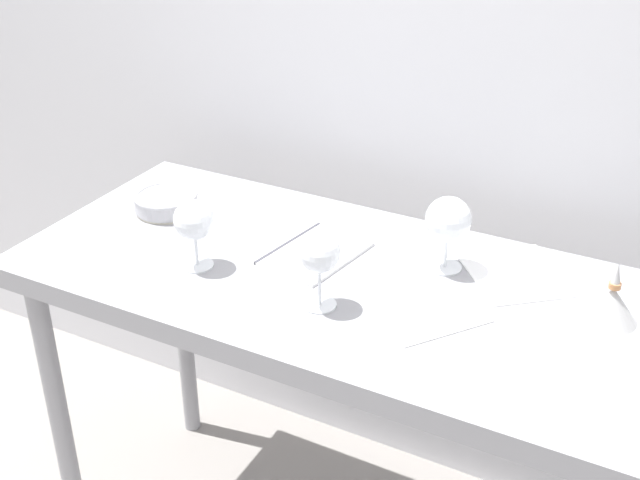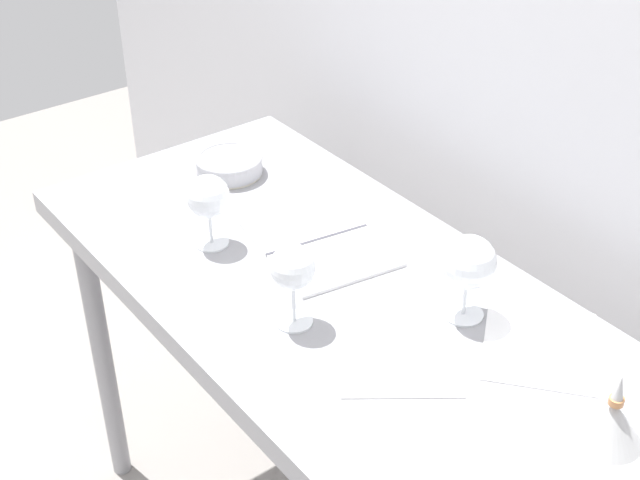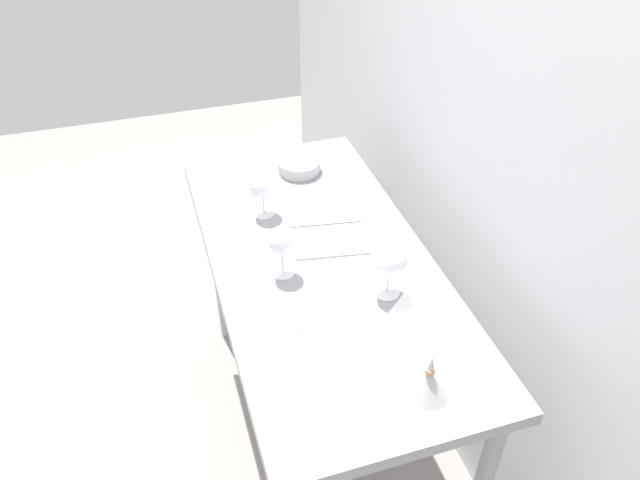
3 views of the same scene
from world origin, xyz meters
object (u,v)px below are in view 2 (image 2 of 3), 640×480
object	(u,v)px
wine_glass_far_right	(469,264)
tasting_sheet_upper	(399,368)
wine_glass_near_left	(208,198)
tasting_sheet_lower	(540,346)
wine_glass_near_center	(293,270)
tasting_bowl	(229,164)
decanter_funnel	(611,421)
open_notebook	(318,241)

from	to	relation	value
wine_glass_far_right	tasting_sheet_upper	xyz separation A→B (m)	(0.04, -0.19, -0.11)
wine_glass_near_left	tasting_sheet_lower	distance (m)	0.70
wine_glass_near_center	tasting_bowl	xyz separation A→B (m)	(-0.54, 0.20, -0.09)
wine_glass_near_center	wine_glass_near_left	xyz separation A→B (m)	(-0.31, 0.02, -0.01)
tasting_sheet_upper	wine_glass_near_left	bearing A→B (deg)	-137.39
wine_glass_near_center	tasting_sheet_lower	size ratio (longest dim) A/B	0.74
wine_glass_near_center	tasting_sheet_upper	size ratio (longest dim) A/B	0.80
wine_glass_near_center	wine_glass_far_right	distance (m)	0.31
tasting_sheet_lower	decanter_funnel	distance (m)	0.23
tasting_sheet_lower	decanter_funnel	bearing A→B (deg)	-61.74
wine_glass_far_right	open_notebook	xyz separation A→B (m)	(-0.35, -0.07, -0.11)
tasting_sheet_upper	tasting_bowl	bearing A→B (deg)	-153.33
wine_glass_far_right	decanter_funnel	bearing A→B (deg)	-6.64
wine_glass_near_center	decanter_funnel	xyz separation A→B (m)	(0.53, 0.22, -0.08)
open_notebook	tasting_sheet_lower	xyz separation A→B (m)	(0.50, 0.11, -0.00)
tasting_sheet_upper	decanter_funnel	world-z (taller)	decanter_funnel
tasting_sheet_upper	decanter_funnel	size ratio (longest dim) A/B	1.59
tasting_sheet_lower	wine_glass_near_left	bearing A→B (deg)	165.15
wine_glass_far_right	wine_glass_near_left	distance (m)	0.54
tasting_bowl	tasting_sheet_lower	bearing A→B (deg)	6.81
open_notebook	tasting_sheet_lower	distance (m)	0.51
tasting_bowl	wine_glass_near_center	bearing A→B (deg)	-20.71
wine_glass_near_center	tasting_bowl	bearing A→B (deg)	159.29
tasting_sheet_lower	decanter_funnel	size ratio (longest dim) A/B	1.73
wine_glass_far_right	open_notebook	distance (m)	0.38
wine_glass_near_left	decanter_funnel	size ratio (longest dim) A/B	1.22
open_notebook	tasting_bowl	bearing A→B (deg)	-172.58
open_notebook	tasting_sheet_lower	size ratio (longest dim) A/B	1.56
open_notebook	tasting_sheet_upper	world-z (taller)	open_notebook
wine_glass_near_left	tasting_sheet_lower	world-z (taller)	wine_glass_near_left
wine_glass_near_center	wine_glass_near_left	bearing A→B (deg)	177.08
wine_glass_near_center	decanter_funnel	world-z (taller)	wine_glass_near_center
wine_glass_far_right	tasting_sheet_upper	bearing A→B (deg)	-78.36
tasting_sheet_lower	tasting_bowl	xyz separation A→B (m)	(-0.85, -0.10, 0.02)
wine_glass_near_left	open_notebook	size ratio (longest dim) A/B	0.45
wine_glass_near_left	tasting_sheet_lower	size ratio (longest dim) A/B	0.70
tasting_sheet_upper	decanter_funnel	xyz separation A→B (m)	(0.32, 0.15, 0.04)
tasting_sheet_upper	tasting_bowl	distance (m)	0.76
wine_glass_far_right	tasting_bowl	xyz separation A→B (m)	(-0.71, -0.06, -0.09)
wine_glass_near_left	tasting_bowl	distance (m)	0.30
wine_glass_near_center	wine_glass_far_right	bearing A→B (deg)	56.59
tasting_bowl	tasting_sheet_upper	bearing A→B (deg)	-10.15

